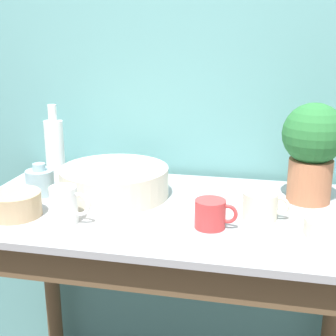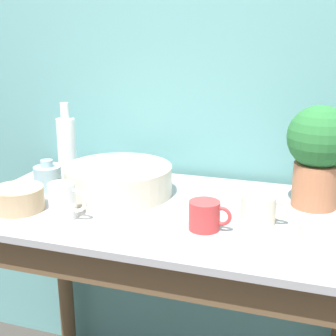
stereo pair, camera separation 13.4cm
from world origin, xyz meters
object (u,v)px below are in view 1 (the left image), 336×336
object	(u,v)px
bottle_tall	(55,147)
mug_white	(65,205)
bowl_small_tan	(15,204)
bowl_small_cream	(336,227)
mug_red	(211,214)
bottle_short	(40,182)
potted_plant	(313,146)
mug_cream	(261,205)
bowl_wash_large	(114,182)

from	to	relation	value
bottle_tall	mug_white	world-z (taller)	bottle_tall
bowl_small_tan	bowl_small_cream	distance (m)	0.87
mug_red	bowl_small_tan	size ratio (longest dim) A/B	0.77
bottle_short	mug_white	distance (m)	0.26
mug_white	bottle_short	bearing A→B (deg)	131.39
mug_red	bowl_small_cream	world-z (taller)	mug_red
bottle_tall	mug_white	size ratio (longest dim) A/B	2.27
bowl_small_tan	bowl_small_cream	size ratio (longest dim) A/B	0.94
bottle_tall	mug_red	size ratio (longest dim) A/B	2.26
potted_plant	bowl_small_cream	bearing A→B (deg)	-78.21
mug_white	mug_red	bearing A→B (deg)	7.39
bowl_small_tan	bowl_small_cream	xyz separation A→B (m)	(0.86, 0.05, -0.01)
bowl_small_tan	mug_red	bearing A→B (deg)	3.41
potted_plant	bottle_short	world-z (taller)	potted_plant
bottle_tall	bowl_small_tan	world-z (taller)	bottle_tall
mug_cream	bowl_small_cream	size ratio (longest dim) A/B	0.81
bowl_small_cream	bottle_short	bearing A→B (deg)	171.93
mug_cream	mug_white	size ratio (longest dim) A/B	1.12
potted_plant	mug_red	distance (m)	0.40
bottle_short	bowl_small_tan	distance (m)	0.18
potted_plant	mug_red	size ratio (longest dim) A/B	2.66
mug_cream	bottle_tall	bearing A→B (deg)	161.38
mug_red	bowl_small_cream	xyz separation A→B (m)	(0.32, 0.02, -0.02)
bottle_tall	mug_cream	world-z (taller)	bottle_tall
bowl_small_tan	bowl_small_cream	bearing A→B (deg)	3.49
potted_plant	bottle_short	size ratio (longest dim) A/B	2.97
mug_white	bowl_small_tan	size ratio (longest dim) A/B	0.77
bowl_wash_large	bottle_tall	size ratio (longest dim) A/B	1.32
mug_red	bottle_tall	bearing A→B (deg)	150.68
potted_plant	mug_cream	distance (m)	0.26
mug_red	mug_cream	distance (m)	0.16
bowl_wash_large	mug_cream	world-z (taller)	bowl_wash_large
bottle_short	mug_cream	distance (m)	0.69
mug_red	mug_cream	size ratio (longest dim) A/B	0.89
bowl_wash_large	potted_plant	bearing A→B (deg)	7.68
mug_red	bowl_small_tan	bearing A→B (deg)	-176.59
bowl_wash_large	mug_cream	size ratio (longest dim) A/B	2.67
mug_cream	bowl_small_tan	world-z (taller)	mug_cream
bowl_wash_large	bowl_small_tan	distance (m)	0.31
potted_plant	bowl_small_tan	bearing A→B (deg)	-159.98
mug_white	bowl_wash_large	bearing A→B (deg)	75.31
mug_red	bowl_small_cream	distance (m)	0.32
mug_white	bowl_small_tan	bearing A→B (deg)	173.68
mug_red	mug_white	xyz separation A→B (m)	(-0.39, -0.05, 0.01)
bowl_small_cream	bowl_wash_large	bearing A→B (deg)	165.72
potted_plant	bottle_tall	distance (m)	0.87
bottle_short	mug_red	distance (m)	0.58
bottle_tall	mug_red	world-z (taller)	bottle_tall
mug_red	bowl_small_cream	size ratio (longest dim) A/B	0.72
mug_white	bowl_small_tan	distance (m)	0.16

